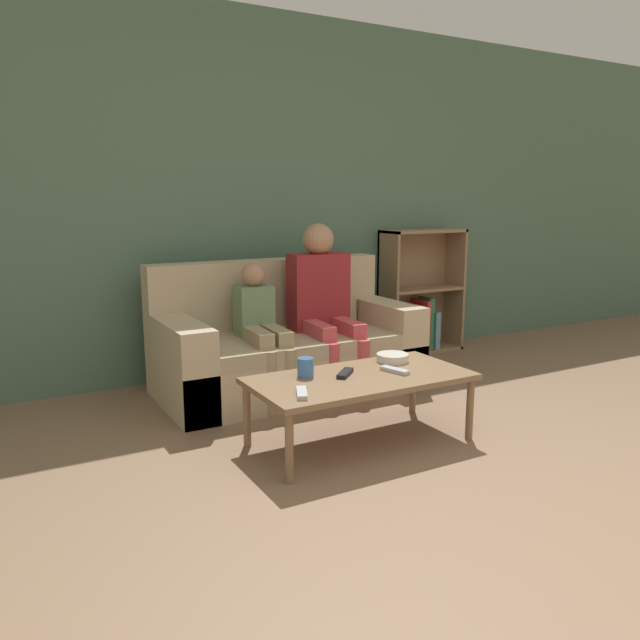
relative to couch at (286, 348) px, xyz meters
name	(u,v)px	position (x,y,z in m)	size (l,w,h in m)	color
ground_plane	(564,548)	(0.02, -2.30, -0.28)	(22.00, 22.00, 0.00)	#84664C
wall_back	(252,196)	(0.02, 0.59, 1.02)	(12.00, 0.06, 2.60)	#4C6B56
couch	(286,348)	(0.00, 0.00, 0.00)	(1.72, 0.85, 0.86)	tan
bookshelf	(416,304)	(1.44, 0.43, 0.12)	(0.72, 0.28, 1.03)	#8E7051
coffee_table	(360,382)	(-0.09, -1.06, 0.05)	(1.17, 0.58, 0.37)	brown
person_adult	(322,295)	(0.24, -0.08, 0.36)	(0.41, 0.62, 1.12)	#C6474C
person_child	(261,325)	(-0.24, -0.14, 0.21)	(0.26, 0.61, 0.88)	#9E8966
cup_near	(306,367)	(-0.35, -0.94, 0.14)	(0.09, 0.09, 0.10)	#3D70B2
tv_remote_0	(302,393)	(-0.51, -1.20, 0.10)	(0.12, 0.17, 0.02)	#B7B7BC
tv_remote_1	(395,370)	(0.11, -1.10, 0.10)	(0.09, 0.18, 0.02)	#B7B7BC
tv_remote_2	(345,373)	(-0.15, -1.02, 0.10)	(0.16, 0.15, 0.02)	black
snack_bowl	(393,358)	(0.23, -0.91, 0.11)	(0.18, 0.18, 0.05)	beige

